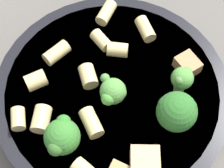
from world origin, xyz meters
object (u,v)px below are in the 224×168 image
at_px(broccoli_floret_1, 111,92).
at_px(rigatoni_5, 41,119).
at_px(broccoli_floret_0, 182,78).
at_px(rigatoni_1, 91,123).
at_px(chicken_chunk_2, 187,65).
at_px(rigatoni_8, 145,29).
at_px(broccoli_floret_2, 62,137).
at_px(broccoli_floret_3, 176,111).
at_px(rigatoni_4, 36,80).
at_px(rigatoni_3, 118,50).
at_px(rigatoni_2, 18,119).
at_px(rigatoni_7, 57,53).
at_px(rigatoni_0, 88,76).
at_px(chicken_chunk_1, 145,161).
at_px(pasta_bowl, 112,94).
at_px(rigatoni_6, 101,40).
at_px(rigatoni_10, 104,13).

distance_m(broccoli_floret_1, rigatoni_5, 0.07).
height_order(broccoli_floret_0, rigatoni_1, broccoli_floret_0).
height_order(rigatoni_5, chicken_chunk_2, rigatoni_5).
bearing_deg(rigatoni_8, broccoli_floret_1, -27.87).
distance_m(broccoli_floret_2, broccoli_floret_3, 0.11).
height_order(rigatoni_1, rigatoni_4, rigatoni_4).
bearing_deg(rigatoni_4, rigatoni_5, 8.48).
bearing_deg(rigatoni_8, rigatoni_5, -48.03).
relative_size(broccoli_floret_1, rigatoni_3, 1.53).
xyz_separation_m(broccoli_floret_1, rigatoni_2, (0.02, -0.09, -0.01)).
height_order(rigatoni_1, chicken_chunk_2, same).
distance_m(broccoli_floret_3, rigatoni_7, 0.15).
bearing_deg(rigatoni_0, rigatoni_7, -134.10).
bearing_deg(chicken_chunk_1, broccoli_floret_2, -108.08).
height_order(rigatoni_2, chicken_chunk_2, chicken_chunk_2).
distance_m(rigatoni_7, chicken_chunk_1, 0.15).
distance_m(rigatoni_2, rigatoni_5, 0.02).
bearing_deg(broccoli_floret_3, rigatoni_4, -111.24).
bearing_deg(rigatoni_2, chicken_chunk_1, 66.51).
bearing_deg(rigatoni_2, rigatoni_1, 82.43).
bearing_deg(rigatoni_7, rigatoni_4, -32.25).
xyz_separation_m(pasta_bowl, broccoli_floret_0, (0.00, 0.07, 0.04)).
distance_m(rigatoni_3, rigatoni_6, 0.02).
bearing_deg(rigatoni_1, rigatoni_7, -158.02).
height_order(rigatoni_1, rigatoni_3, same).
distance_m(rigatoni_0, rigatoni_6, 0.05).
height_order(rigatoni_3, rigatoni_10, rigatoni_3).
bearing_deg(rigatoni_0, rigatoni_6, 160.65).
bearing_deg(rigatoni_1, rigatoni_0, -178.88).
bearing_deg(rigatoni_7, rigatoni_6, 105.43).
relative_size(rigatoni_4, rigatoni_6, 0.87).
bearing_deg(broccoli_floret_3, broccoli_floret_0, 161.77).
distance_m(rigatoni_3, rigatoni_7, 0.07).
distance_m(broccoli_floret_1, rigatoni_4, 0.08).
xyz_separation_m(broccoli_floret_1, rigatoni_10, (-0.11, -0.00, -0.01)).
relative_size(rigatoni_1, rigatoni_2, 1.34).
xyz_separation_m(rigatoni_1, rigatoni_7, (-0.08, -0.03, -0.00)).
relative_size(rigatoni_0, chicken_chunk_2, 0.96).
xyz_separation_m(broccoli_floret_3, rigatoni_1, (-0.00, -0.08, -0.02)).
relative_size(rigatoni_4, rigatoni_8, 0.73).
xyz_separation_m(rigatoni_2, rigatoni_10, (-0.13, 0.09, 0.00)).
xyz_separation_m(broccoli_floret_3, rigatoni_0, (-0.05, -0.08, -0.02)).
xyz_separation_m(pasta_bowl, rigatoni_1, (0.04, -0.02, 0.02)).
bearing_deg(rigatoni_5, broccoli_floret_1, 105.09).
distance_m(rigatoni_1, rigatoni_8, 0.13).
distance_m(rigatoni_4, chicken_chunk_1, 0.14).
bearing_deg(rigatoni_7, chicken_chunk_2, 79.78).
relative_size(broccoli_floret_3, chicken_chunk_2, 1.92).
bearing_deg(broccoli_floret_2, rigatoni_7, -176.26).
relative_size(rigatoni_6, rigatoni_8, 0.83).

